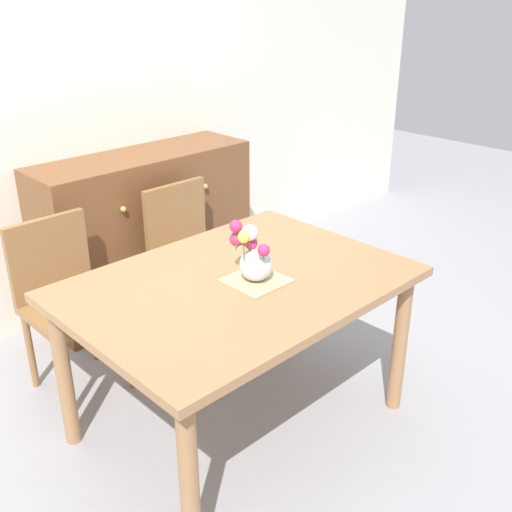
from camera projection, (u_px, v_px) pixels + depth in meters
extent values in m
plane|color=#939399|center=(240.00, 422.00, 2.92)|extent=(12.00, 12.00, 0.00)
cube|color=silver|center=(45.00, 89.00, 3.39)|extent=(7.00, 0.10, 2.80)
cube|color=#9E7047|center=(238.00, 284.00, 2.61)|extent=(1.45, 1.05, 0.04)
cylinder|color=#9E7047|center=(189.00, 485.00, 2.07)|extent=(0.07, 0.07, 0.73)
cylinder|color=#9E7047|center=(400.00, 343.00, 2.88)|extent=(0.07, 0.07, 0.73)
cylinder|color=#9E7047|center=(64.00, 375.00, 2.65)|extent=(0.07, 0.07, 0.73)
cylinder|color=#9E7047|center=(269.00, 283.00, 3.47)|extent=(0.07, 0.07, 0.73)
cube|color=olive|center=(74.00, 310.00, 2.99)|extent=(0.42, 0.42, 0.04)
cylinder|color=olive|center=(129.00, 351.00, 3.09)|extent=(0.04, 0.04, 0.44)
cylinder|color=olive|center=(64.00, 380.00, 2.86)|extent=(0.04, 0.04, 0.44)
cylinder|color=olive|center=(92.00, 325.00, 3.32)|extent=(0.04, 0.04, 0.44)
cylinder|color=olive|center=(30.00, 350.00, 3.09)|extent=(0.04, 0.04, 0.44)
cube|color=olive|center=(49.00, 257.00, 3.02)|extent=(0.42, 0.04, 0.42)
cube|color=olive|center=(198.00, 263.00, 3.49)|extent=(0.42, 0.42, 0.04)
cylinder|color=olive|center=(242.00, 300.00, 3.59)|extent=(0.04, 0.04, 0.44)
cylinder|color=olive|center=(195.00, 321.00, 3.36)|extent=(0.04, 0.04, 0.44)
cylinder|color=olive|center=(203.00, 280.00, 3.82)|extent=(0.04, 0.04, 0.44)
cylinder|color=olive|center=(157.00, 299.00, 3.60)|extent=(0.04, 0.04, 0.44)
cube|color=olive|center=(175.00, 218.00, 3.53)|extent=(0.42, 0.04, 0.42)
cube|color=brown|center=(147.00, 230.00, 3.85)|extent=(1.40, 0.44, 1.00)
sphere|color=#B7933D|center=(123.00, 209.00, 3.39)|extent=(0.04, 0.04, 0.04)
sphere|color=#B7933D|center=(205.00, 187.00, 3.77)|extent=(0.04, 0.04, 0.04)
sphere|color=#B7933D|center=(130.00, 273.00, 3.56)|extent=(0.04, 0.04, 0.04)
sphere|color=#B7933D|center=(207.00, 245.00, 3.94)|extent=(0.04, 0.04, 0.04)
cube|color=tan|center=(256.00, 281.00, 2.58)|extent=(0.24, 0.24, 0.01)
sphere|color=silver|center=(256.00, 265.00, 2.55)|extent=(0.14, 0.14, 0.14)
sphere|color=#D12D66|center=(264.00, 250.00, 2.45)|extent=(0.05, 0.05, 0.05)
cylinder|color=#478438|center=(264.00, 256.00, 2.46)|extent=(0.01, 0.01, 0.05)
sphere|color=#D12D66|center=(236.00, 226.00, 2.52)|extent=(0.05, 0.05, 0.05)
cylinder|color=#478438|center=(236.00, 238.00, 2.55)|extent=(0.01, 0.01, 0.11)
sphere|color=#D12D66|center=(237.00, 239.00, 2.58)|extent=(0.06, 0.06, 0.06)
cylinder|color=#478438|center=(237.00, 243.00, 2.58)|extent=(0.01, 0.01, 0.04)
sphere|color=#EFD14C|center=(244.00, 237.00, 2.43)|extent=(0.05, 0.05, 0.05)
cylinder|color=#478438|center=(244.00, 249.00, 2.45)|extent=(0.01, 0.01, 0.10)
sphere|color=#D12D66|center=(251.00, 243.00, 2.53)|extent=(0.05, 0.05, 0.05)
cylinder|color=#478438|center=(251.00, 248.00, 2.54)|extent=(0.01, 0.01, 0.04)
sphere|color=white|center=(250.00, 233.00, 2.49)|extent=(0.07, 0.07, 0.07)
cylinder|color=#478438|center=(250.00, 244.00, 2.51)|extent=(0.01, 0.01, 0.10)
ellipsoid|color=#478438|center=(246.00, 244.00, 2.55)|extent=(0.03, 0.07, 0.02)
ellipsoid|color=#478438|center=(242.00, 242.00, 2.57)|extent=(0.03, 0.07, 0.04)
ellipsoid|color=#478438|center=(255.00, 241.00, 2.60)|extent=(0.07, 0.07, 0.01)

